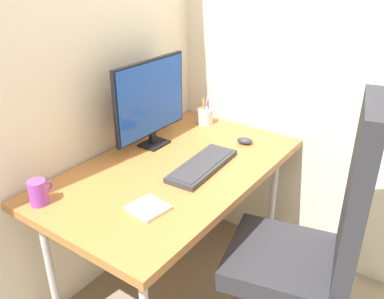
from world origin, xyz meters
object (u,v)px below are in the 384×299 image
(office_chair, at_px, (314,236))
(keyboard, at_px, (203,165))
(notebook, at_px, (148,208))
(coffee_mug, at_px, (38,192))
(monitor, at_px, (151,100))
(pen_holder, at_px, (205,116))
(mouse, at_px, (245,141))

(office_chair, distance_m, keyboard, 0.61)
(notebook, xyz_separation_m, coffee_mug, (-0.23, 0.40, 0.05))
(monitor, relative_size, pen_holder, 3.05)
(office_chair, height_order, pen_holder, office_chair)
(coffee_mug, bearing_deg, keyboard, -30.31)
(keyboard, xyz_separation_m, coffee_mug, (-0.65, 0.38, 0.04))
(pen_holder, bearing_deg, keyboard, -147.45)
(office_chair, bearing_deg, keyboard, 86.87)
(pen_holder, height_order, notebook, pen_holder)
(office_chair, distance_m, pen_holder, 1.06)
(office_chair, relative_size, coffee_mug, 11.25)
(office_chair, height_order, monitor, office_chair)
(office_chair, bearing_deg, pen_holder, 59.92)
(monitor, relative_size, notebook, 3.60)
(pen_holder, relative_size, notebook, 1.18)
(keyboard, height_order, coffee_mug, coffee_mug)
(pen_holder, bearing_deg, coffee_mug, 176.59)
(keyboard, distance_m, pen_holder, 0.58)
(office_chair, relative_size, notebook, 8.61)
(pen_holder, xyz_separation_m, notebook, (-0.92, -0.33, -0.04))
(mouse, distance_m, pen_holder, 0.37)
(keyboard, bearing_deg, coffee_mug, 149.69)
(office_chair, relative_size, mouse, 14.03)
(keyboard, bearing_deg, notebook, -177.34)
(office_chair, height_order, keyboard, office_chair)
(office_chair, xyz_separation_m, pen_holder, (0.52, 0.90, 0.18))
(mouse, relative_size, notebook, 0.61)
(office_chair, height_order, notebook, office_chair)
(keyboard, distance_m, coffee_mug, 0.76)
(keyboard, bearing_deg, monitor, 79.24)
(pen_holder, distance_m, notebook, 0.98)
(mouse, relative_size, coffee_mug, 0.80)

